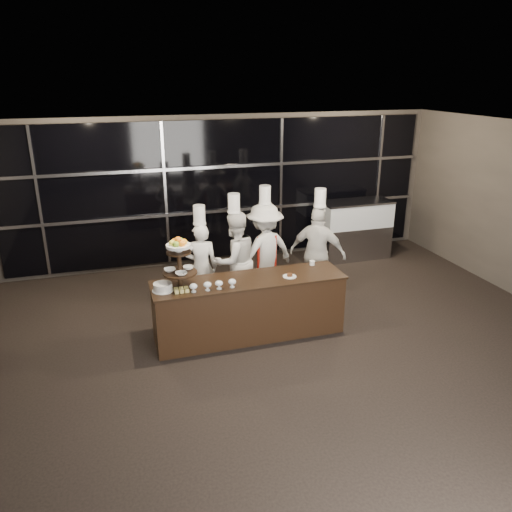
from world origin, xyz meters
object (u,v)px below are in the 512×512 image
object	(u,v)px
chef_b	(235,260)
chef_d	(318,253)
chef_a	(201,265)
chef_c	(265,251)
buffet_counter	(249,307)
display_stand	(179,259)
display_case	(355,227)
layer_cake	(163,287)

from	to	relation	value
chef_b	chef_d	distance (m)	1.45
chef_a	chef_c	world-z (taller)	chef_c
buffet_counter	chef_b	xyz separation A→B (m)	(0.06, 1.02, 0.38)
chef_b	chef_d	xyz separation A→B (m)	(1.44, -0.10, 0.01)
buffet_counter	chef_c	world-z (taller)	chef_c
chef_a	chef_c	distance (m)	1.14
display_stand	chef_d	distance (m)	2.71
buffet_counter	chef_d	xyz separation A→B (m)	(1.50, 0.92, 0.39)
display_case	chef_b	world-z (taller)	chef_b
layer_cake	chef_c	size ratio (longest dim) A/B	0.15
display_stand	chef_a	distance (m)	1.35
buffet_counter	chef_c	bearing A→B (deg)	62.30
display_stand	chef_b	size ratio (longest dim) A/B	0.38
chef_a	chef_b	size ratio (longest dim) A/B	0.91
chef_c	display_stand	bearing A→B (deg)	-143.39
layer_cake	display_stand	bearing A→B (deg)	11.19
layer_cake	chef_b	world-z (taller)	chef_b
layer_cake	display_case	bearing A→B (deg)	31.41
chef_d	chef_c	bearing A→B (deg)	160.92
chef_c	chef_d	xyz separation A→B (m)	(0.86, -0.30, -0.01)
display_stand	chef_d	size ratio (longest dim) A/B	0.38
display_case	buffet_counter	bearing A→B (deg)	-139.98
display_case	chef_d	bearing A→B (deg)	-133.66
chef_b	chef_d	bearing A→B (deg)	-3.83
layer_cake	display_case	world-z (taller)	display_case
buffet_counter	display_case	xyz separation A→B (m)	(3.12, 2.62, 0.22)
display_stand	chef_b	xyz separation A→B (m)	(1.06, 1.02, -0.50)
layer_cake	chef_a	bearing A→B (deg)	56.73
chef_a	chef_b	bearing A→B (deg)	-9.86
layer_cake	chef_d	xyz separation A→B (m)	(2.75, 0.97, -0.12)
layer_cake	chef_b	size ratio (longest dim) A/B	0.15
display_stand	layer_cake	distance (m)	0.45
display_case	chef_c	size ratio (longest dim) A/B	0.74
display_case	chef_d	distance (m)	2.35
layer_cake	chef_d	size ratio (longest dim) A/B	0.15
chef_b	buffet_counter	bearing A→B (deg)	-93.14
display_case	chef_a	distance (m)	3.91
buffet_counter	display_stand	world-z (taller)	display_stand
chef_a	buffet_counter	bearing A→B (deg)	-66.25
display_stand	chef_a	xyz separation A→B (m)	(0.51, 1.11, -0.56)
buffet_counter	chef_d	distance (m)	1.80
display_stand	display_case	size ratio (longest dim) A/B	0.50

